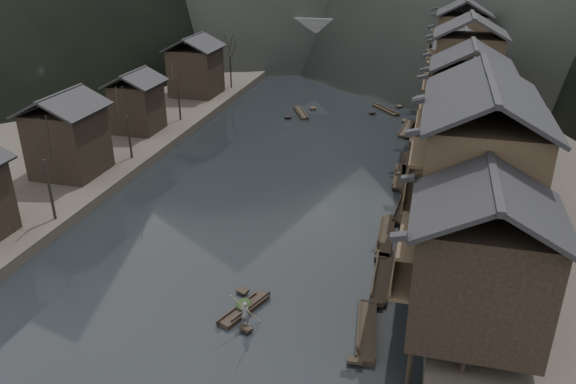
% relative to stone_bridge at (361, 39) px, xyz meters
% --- Properties ---
extents(water, '(300.00, 300.00, 0.00)m').
position_rel_stone_bridge_xyz_m(water, '(0.00, -72.00, -5.11)').
color(water, black).
rests_on(water, ground).
extents(left_bank, '(40.00, 200.00, 1.20)m').
position_rel_stone_bridge_xyz_m(left_bank, '(-35.00, -32.00, -4.51)').
color(left_bank, '#2D2823').
rests_on(left_bank, ground).
extents(stilt_houses, '(9.00, 67.60, 15.41)m').
position_rel_stone_bridge_xyz_m(stilt_houses, '(17.28, -52.56, 3.68)').
color(stilt_houses, black).
rests_on(stilt_houses, ground).
extents(left_houses, '(8.10, 53.20, 8.73)m').
position_rel_stone_bridge_xyz_m(left_houses, '(-20.50, -51.88, 0.55)').
color(left_houses, black).
rests_on(left_houses, left_bank).
extents(bare_trees, '(3.84, 61.96, 7.68)m').
position_rel_stone_bridge_xyz_m(bare_trees, '(-17.00, -58.68, 1.39)').
color(bare_trees, black).
rests_on(bare_trees, left_bank).
extents(moored_sampans, '(3.05, 49.14, 0.47)m').
position_rel_stone_bridge_xyz_m(moored_sampans, '(11.80, -56.92, -4.91)').
color(moored_sampans, black).
rests_on(moored_sampans, water).
extents(midriver_boats, '(15.39, 10.30, 0.45)m').
position_rel_stone_bridge_xyz_m(midriver_boats, '(1.99, -30.83, -4.91)').
color(midriver_boats, black).
rests_on(midriver_boats, water).
extents(stone_bridge, '(40.00, 6.00, 9.00)m').
position_rel_stone_bridge_xyz_m(stone_bridge, '(0.00, 0.00, 0.00)').
color(stone_bridge, '#4C4C4F').
rests_on(stone_bridge, ground).
extents(hero_sampan, '(2.49, 4.68, 0.43)m').
position_rel_stone_bridge_xyz_m(hero_sampan, '(3.21, -78.35, -4.91)').
color(hero_sampan, black).
rests_on(hero_sampan, water).
extents(cargo_heap, '(1.04, 1.36, 0.62)m').
position_rel_stone_bridge_xyz_m(cargo_heap, '(3.13, -78.15, -4.37)').
color(cargo_heap, black).
rests_on(cargo_heap, hero_sampan).
extents(boatman, '(0.65, 0.44, 1.73)m').
position_rel_stone_bridge_xyz_m(boatman, '(3.82, -79.88, -3.81)').
color(boatman, '#58585B').
rests_on(boatman, hero_sampan).
extents(bamboo_pole, '(1.53, 2.12, 3.50)m').
position_rel_stone_bridge_xyz_m(bamboo_pole, '(4.02, -79.88, -1.20)').
color(bamboo_pole, '#8C7A51').
rests_on(bamboo_pole, boatman).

